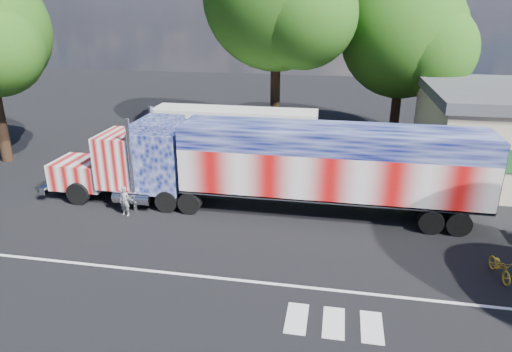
% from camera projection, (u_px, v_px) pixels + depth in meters
% --- Properties ---
extents(ground, '(100.00, 100.00, 0.00)m').
position_uv_depth(ground, '(243.00, 241.00, 19.81)').
color(ground, black).
extents(lane_markings, '(30.00, 2.67, 0.01)m').
position_uv_depth(lane_markings, '(269.00, 296.00, 16.05)').
color(lane_markings, silver).
rests_on(lane_markings, ground).
extents(semi_truck, '(21.90, 3.46, 4.67)m').
position_uv_depth(semi_truck, '(274.00, 164.00, 22.02)').
color(semi_truck, black).
rests_on(semi_truck, ground).
extents(coach_bus, '(10.89, 2.53, 3.17)m').
position_uv_depth(coach_bus, '(235.00, 132.00, 30.48)').
color(coach_bus, silver).
rests_on(coach_bus, ground).
extents(woman, '(0.58, 0.42, 1.47)m').
position_uv_depth(woman, '(125.00, 201.00, 21.99)').
color(woman, slate).
rests_on(woman, ground).
extents(bicycle, '(0.82, 1.70, 0.86)m').
position_uv_depth(bicycle, '(500.00, 267.00, 17.05)').
color(bicycle, gold).
rests_on(bicycle, ground).
extents(tree_ne_a, '(9.37, 8.93, 11.97)m').
position_uv_depth(tree_ne_a, '(406.00, 37.00, 32.70)').
color(tree_ne_a, black).
rests_on(tree_ne_a, ground).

